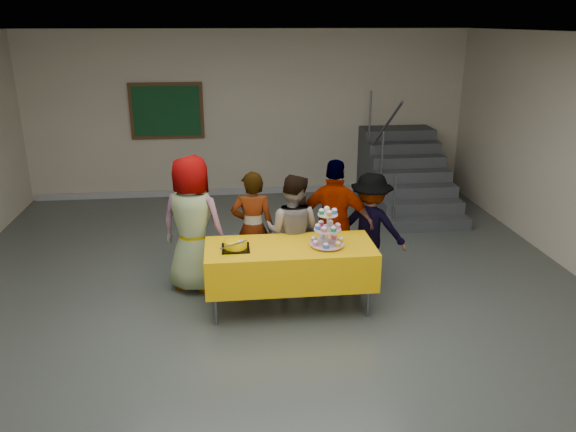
% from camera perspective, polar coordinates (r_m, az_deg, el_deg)
% --- Properties ---
extents(room_shell, '(10.00, 10.04, 3.02)m').
position_cam_1_polar(room_shell, '(5.41, -1.59, 8.60)').
color(room_shell, '#4C514C').
rests_on(room_shell, ground).
extents(bake_table, '(1.88, 0.78, 0.77)m').
position_cam_1_polar(bake_table, '(6.31, 0.20, -4.84)').
color(bake_table, '#595960').
rests_on(bake_table, ground).
extents(cupcake_stand, '(0.38, 0.38, 0.44)m').
position_cam_1_polar(cupcake_stand, '(6.16, 4.03, -1.57)').
color(cupcake_stand, silver).
rests_on(cupcake_stand, bake_table).
extents(bear_cake, '(0.32, 0.36, 0.12)m').
position_cam_1_polar(bear_cake, '(6.14, -5.35, -2.84)').
color(bear_cake, black).
rests_on(bear_cake, bake_table).
extents(schoolchild_a, '(0.96, 0.81, 1.67)m').
position_cam_1_polar(schoolchild_a, '(6.77, -9.67, -0.84)').
color(schoolchild_a, slate).
rests_on(schoolchild_a, ground).
extents(schoolchild_b, '(0.56, 0.40, 1.45)m').
position_cam_1_polar(schoolchild_b, '(6.85, -3.58, -1.32)').
color(schoolchild_b, slate).
rests_on(schoolchild_b, ground).
extents(schoolchild_c, '(0.86, 0.78, 1.44)m').
position_cam_1_polar(schoolchild_c, '(6.75, 0.49, -1.68)').
color(schoolchild_c, slate).
rests_on(schoolchild_c, ground).
extents(schoolchild_d, '(1.01, 0.66, 1.59)m').
position_cam_1_polar(schoolchild_d, '(6.84, 4.82, -0.77)').
color(schoolchild_d, slate).
rests_on(schoolchild_d, ground).
extents(schoolchild_e, '(1.03, 0.85, 1.39)m').
position_cam_1_polar(schoolchild_e, '(7.04, 8.35, -1.18)').
color(schoolchild_e, slate).
rests_on(schoolchild_e, ground).
extents(staircase, '(1.30, 2.40, 2.04)m').
position_cam_1_polar(staircase, '(10.27, 11.67, 3.94)').
color(staircase, '#424447').
rests_on(staircase, ground).
extents(noticeboard, '(1.30, 0.05, 1.00)m').
position_cam_1_polar(noticeboard, '(10.41, -12.22, 10.38)').
color(noticeboard, '#472B16').
rests_on(noticeboard, ground).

